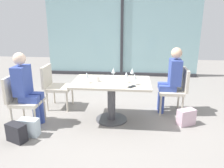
{
  "coord_description": "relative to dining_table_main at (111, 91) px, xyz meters",
  "views": [
    {
      "loc": [
        0.37,
        -3.69,
        1.83
      ],
      "look_at": [
        0.0,
        0.1,
        0.65
      ],
      "focal_mm": 35.99,
      "sensor_mm": 36.0,
      "label": 1
    }
  ],
  "objects": [
    {
      "name": "ground_plane",
      "position": [
        0.0,
        0.0,
        -0.55
      ],
      "size": [
        12.0,
        12.0,
        0.0
      ],
      "primitive_type": "plane",
      "color": "gray"
    },
    {
      "name": "window_wall_backdrop",
      "position": [
        0.0,
        3.2,
        0.66
      ],
      "size": [
        4.6,
        0.1,
        2.7
      ],
      "color": "#8DB7BC",
      "rests_on": "ground_plane"
    },
    {
      "name": "dining_table_main",
      "position": [
        0.0,
        0.0,
        0.0
      ],
      "size": [
        1.34,
        0.84,
        0.73
      ],
      "color": "#BCB29E",
      "rests_on": "ground_plane"
    },
    {
      "name": "chair_side_end",
      "position": [
        -1.49,
        -0.32,
        -0.05
      ],
      "size": [
        0.5,
        0.46,
        0.87
      ],
      "color": "beige",
      "rests_on": "ground_plane"
    },
    {
      "name": "chair_far_right",
      "position": [
        1.2,
        0.48,
        -0.05
      ],
      "size": [
        0.5,
        0.46,
        0.87
      ],
      "color": "beige",
      "rests_on": "ground_plane"
    },
    {
      "name": "chair_far_left",
      "position": [
        -1.2,
        0.48,
        -0.05
      ],
      "size": [
        0.5,
        0.46,
        0.87
      ],
      "color": "beige",
      "rests_on": "ground_plane"
    },
    {
      "name": "person_side_end",
      "position": [
        -1.38,
        -0.32,
        0.15
      ],
      "size": [
        0.39,
        0.34,
        1.26
      ],
      "color": "#384C9E",
      "rests_on": "ground_plane"
    },
    {
      "name": "person_far_right",
      "position": [
        1.09,
        0.48,
        0.15
      ],
      "size": [
        0.39,
        0.34,
        1.26
      ],
      "color": "#384C9E",
      "rests_on": "ground_plane"
    },
    {
      "name": "wine_glass_0",
      "position": [
        0.35,
        0.24,
        0.32
      ],
      "size": [
        0.07,
        0.07,
        0.18
      ],
      "color": "silver",
      "rests_on": "dining_table_main"
    },
    {
      "name": "wine_glass_1",
      "position": [
        0.01,
        0.23,
        0.32
      ],
      "size": [
        0.07,
        0.07,
        0.18
      ],
      "color": "silver",
      "rests_on": "dining_table_main"
    },
    {
      "name": "wine_glass_2",
      "position": [
        -0.4,
        -0.14,
        0.32
      ],
      "size": [
        0.07,
        0.07,
        0.18
      ],
      "color": "silver",
      "rests_on": "dining_table_main"
    },
    {
      "name": "wine_glass_3",
      "position": [
        0.39,
        -0.16,
        0.32
      ],
      "size": [
        0.07,
        0.07,
        0.18
      ],
      "color": "silver",
      "rests_on": "dining_table_main"
    },
    {
      "name": "wine_glass_4",
      "position": [
        0.26,
        -0.03,
        0.32
      ],
      "size": [
        0.07,
        0.07,
        0.18
      ],
      "color": "silver",
      "rests_on": "dining_table_main"
    },
    {
      "name": "coffee_cup",
      "position": [
        -0.24,
        -0.02,
        0.23
      ],
      "size": [
        0.08,
        0.08,
        0.09
      ],
      "primitive_type": "cylinder",
      "color": "white",
      "rests_on": "dining_table_main"
    },
    {
      "name": "cell_phone_on_table",
      "position": [
        0.36,
        -0.28,
        0.19
      ],
      "size": [
        0.15,
        0.16,
        0.01
      ],
      "primitive_type": "cube",
      "rotation": [
        0.0,
        0.0,
        -0.69
      ],
      "color": "black",
      "rests_on": "dining_table_main"
    },
    {
      "name": "handbag_0",
      "position": [
        -1.23,
        -0.67,
        -0.41
      ],
      "size": [
        0.31,
        0.18,
        0.28
      ],
      "primitive_type": "cube",
      "rotation": [
        0.0,
        0.0,
        -0.07
      ],
      "color": "silver",
      "rests_on": "ground_plane"
    },
    {
      "name": "handbag_1",
      "position": [
        1.3,
        -0.06,
        -0.41
      ],
      "size": [
        0.34,
        0.28,
        0.28
      ],
      "primitive_type": "cube",
      "rotation": [
        0.0,
        0.0,
        0.48
      ],
      "color": "beige",
      "rests_on": "ground_plane"
    },
    {
      "name": "handbag_2",
      "position": [
        -1.35,
        -0.85,
        -0.41
      ],
      "size": [
        0.34,
        0.27,
        0.28
      ],
      "primitive_type": "cube",
      "rotation": [
        0.0,
        0.0,
        -0.41
      ],
      "color": "#232328",
      "rests_on": "ground_plane"
    }
  ]
}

